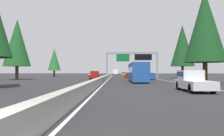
% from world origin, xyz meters
% --- Properties ---
extents(ground_plane, '(320.00, 320.00, 0.00)m').
position_xyz_m(ground_plane, '(60.00, 0.00, 0.00)').
color(ground_plane, '#262628').
extents(median_barrier, '(180.00, 0.56, 0.90)m').
position_xyz_m(median_barrier, '(80.00, 0.30, 0.45)').
color(median_barrier, '#9E9B93').
rests_on(median_barrier, ground).
extents(shoulder_stripe_right, '(160.00, 0.16, 0.01)m').
position_xyz_m(shoulder_stripe_right, '(70.00, -11.52, 0.01)').
color(shoulder_stripe_right, silver).
rests_on(shoulder_stripe_right, ground).
extents(shoulder_stripe_median, '(160.00, 0.16, 0.01)m').
position_xyz_m(shoulder_stripe_median, '(70.00, -0.25, 0.01)').
color(shoulder_stripe_median, silver).
rests_on(shoulder_stripe_median, ground).
extents(sign_gantry_overhead, '(0.50, 12.68, 6.50)m').
position_xyz_m(sign_gantry_overhead, '(51.55, -6.03, 5.17)').
color(sign_gantry_overhead, gray).
rests_on(sign_gantry_overhead, ground).
extents(pickup_near_center, '(5.60, 2.00, 1.86)m').
position_xyz_m(pickup_near_center, '(16.32, -8.78, 0.91)').
color(pickup_near_center, silver).
rests_on(pickup_near_center, ground).
extents(bus_far_center, '(11.50, 2.55, 3.10)m').
position_xyz_m(bus_far_center, '(33.81, -5.56, 1.72)').
color(bus_far_center, '#1E4793').
rests_on(bus_far_center, ground).
extents(sedan_mid_center, '(4.40, 1.80, 1.47)m').
position_xyz_m(sedan_mid_center, '(44.45, -9.14, 0.68)').
color(sedan_mid_center, '#1E4793').
rests_on(sedan_mid_center, ground).
extents(box_truck_mid_right, '(8.50, 2.40, 2.95)m').
position_xyz_m(box_truck_mid_right, '(114.84, -1.62, 1.61)').
color(box_truck_mid_right, white).
rests_on(box_truck_mid_right, ground).
extents(sedan_distant_b, '(4.40, 1.80, 1.47)m').
position_xyz_m(sedan_distant_b, '(60.71, -5.37, 0.68)').
color(sedan_distant_b, maroon).
rests_on(sedan_distant_b, ground).
extents(sedan_far_left, '(4.40, 1.80, 1.47)m').
position_xyz_m(sedan_far_left, '(93.64, -5.15, 0.68)').
color(sedan_far_left, '#AD931E').
rests_on(sedan_far_left, ground).
extents(oncoming_near, '(5.60, 2.00, 1.86)m').
position_xyz_m(oncoming_near, '(48.26, 2.99, 0.91)').
color(oncoming_near, maroon).
rests_on(oncoming_near, ground).
extents(oncoming_far, '(4.40, 1.80, 1.47)m').
position_xyz_m(oncoming_far, '(77.50, 6.54, 0.68)').
color(oncoming_far, white).
rests_on(oncoming_far, ground).
extents(conifer_right_near, '(6.35, 6.35, 14.44)m').
position_xyz_m(conifer_right_near, '(31.52, -15.81, 8.78)').
color(conifer_right_near, '#4C3823').
rests_on(conifer_right_near, ground).
extents(conifer_right_mid, '(6.46, 6.46, 14.69)m').
position_xyz_m(conifer_right_mid, '(59.16, -20.33, 8.93)').
color(conifer_right_mid, '#4C3823').
rests_on(conifer_right_mid, ground).
extents(conifer_left_near, '(5.81, 5.81, 13.21)m').
position_xyz_m(conifer_left_near, '(45.06, 19.62, 8.04)').
color(conifer_left_near, '#4C3823').
rests_on(conifer_left_near, ground).
extents(conifer_left_mid, '(4.21, 4.21, 9.56)m').
position_xyz_m(conifer_left_mid, '(71.34, 18.66, 5.81)').
color(conifer_left_mid, '#4C3823').
rests_on(conifer_left_mid, ground).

